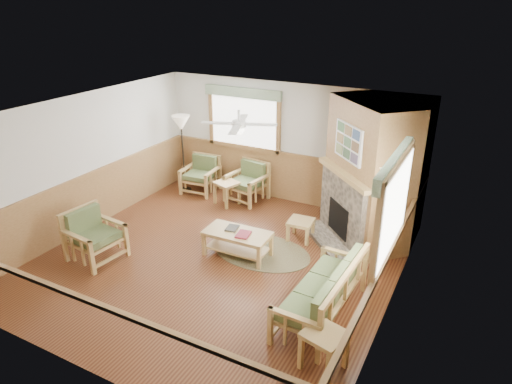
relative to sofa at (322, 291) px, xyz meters
The scene contains 24 objects.
floor 2.28m from the sofa, 164.79° to the left, with size 6.00×6.00×0.01m, color #562C18.
ceiling 3.18m from the sofa, 164.79° to the left, with size 6.00×6.00×0.01m, color white.
wall_back 4.28m from the sofa, 121.02° to the left, with size 6.00×0.02×2.70m, color silver.
wall_front 3.36m from the sofa, 131.78° to the right, with size 6.00×0.02×2.70m, color silver.
wall_left 5.27m from the sofa, behind, with size 0.02×6.00×2.70m, color silver.
wall_right 1.38m from the sofa, 34.82° to the left, with size 0.02×6.00×2.70m, color silver.
wainscot 2.24m from the sofa, 164.79° to the left, with size 6.00×6.00×1.10m, color olive, non-canonical shape.
fireplace 2.79m from the sofa, 92.32° to the left, with size 2.20×2.20×2.70m, color olive, non-canonical shape.
window_back 5.25m from the sofa, 132.56° to the left, with size 1.90×0.16×1.50m, color white, non-canonical shape.
window_right 2.28m from the sofa, 25.69° to the left, with size 0.16×1.90×1.50m, color white, non-canonical shape.
ceiling_fan 3.03m from the sofa, 154.49° to the left, with size 1.24×1.24×0.36m, color white, non-canonical shape.
sofa is the anchor object (origin of this frame).
armchair_back_left 5.19m from the sofa, 143.98° to the left, with size 0.76×0.76×0.86m, color tan, non-canonical shape.
armchair_back_right 4.32m from the sofa, 133.46° to the left, with size 0.79×0.79×0.88m, color tan, non-canonical shape.
armchair_left 4.14m from the sofa, behind, with size 0.82×0.82×0.92m, color tan, non-canonical shape.
coffee_table 2.14m from the sofa, 154.98° to the left, with size 1.20×0.60×0.48m, color tan, non-canonical shape.
end_table_chairs 4.26m from the sofa, 140.04° to the left, with size 0.48×0.46×0.53m, color tan, non-canonical shape.
end_table_sofa 1.06m from the sofa, 67.93° to the right, with size 0.49×0.47×0.55m, color tan, non-canonical shape.
footstool 2.32m from the sofa, 120.02° to the left, with size 0.46×0.46×0.40m, color tan, non-canonical shape.
braided_rug 2.05m from the sofa, 143.07° to the left, with size 1.88×1.88×0.01m, color brown.
floor_lamp_left 5.46m from the sofa, 147.32° to the left, with size 0.43×0.43×1.86m, color black, non-canonical shape.
floor_lamp_right 1.99m from the sofa, 78.28° to the left, with size 0.42×0.42×1.83m, color black, non-canonical shape.
book_red 1.98m from the sofa, 154.46° to the left, with size 0.22×0.30×0.03m, color maroon.
book_dark 2.30m from the sofa, 154.98° to the left, with size 0.20×0.27×0.03m, color #282821.
Camera 1 is at (3.88, -5.90, 4.38)m, focal length 32.00 mm.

